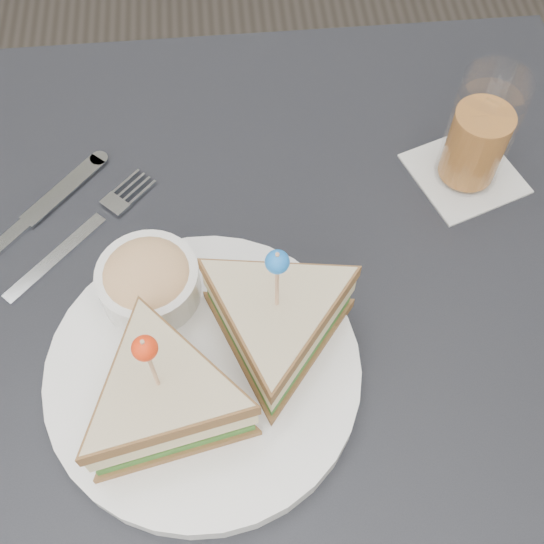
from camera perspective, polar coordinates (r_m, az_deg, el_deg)
The scene contains 6 objects.
ground_plane at distance 1.38m, azimuth -0.39°, elevation -17.72°, with size 3.50×3.50×0.00m, color #3F3833.
table at distance 0.74m, azimuth -0.70°, elevation -5.74°, with size 0.80×0.80×0.75m.
plate_meal at distance 0.60m, azimuth -5.22°, elevation -6.87°, with size 0.36×0.36×0.17m.
cutlery_fork at distance 0.74m, azimuth -15.14°, elevation 3.53°, with size 0.15×0.16×0.01m.
cutlery_knife at distance 0.77m, azimuth -19.42°, elevation 4.32°, with size 0.15×0.16×0.01m.
drink_set at distance 0.75m, azimuth 16.89°, elevation 10.79°, with size 0.14×0.14×0.14m.
Camera 1 is at (-0.02, -0.31, 1.34)m, focal length 45.00 mm.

